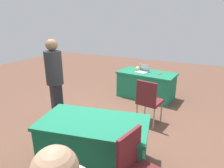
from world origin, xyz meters
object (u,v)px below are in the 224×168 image
person_presenter (55,78)px  table_back_left (94,142)px  yarn_ball (138,68)px  table_foreground (146,85)px  scissors_red (160,74)px  chair_by_pillar (149,99)px  laptop_silver (142,71)px

person_presenter → table_back_left: bearing=0.7°
yarn_ball → table_back_left: bearing=97.6°
table_foreground → scissors_red: (-0.36, 0.02, 0.36)m
table_foreground → yarn_ball: bearing=-16.2°
table_back_left → person_presenter: size_ratio=0.97×
person_presenter → chair_by_pillar: bearing=52.0°
table_foreground → table_back_left: 2.93m
chair_by_pillar → table_foreground: bearing=117.6°
table_back_left → laptop_silver: 2.92m
table_back_left → yarn_ball: (0.40, -3.01, 0.42)m
person_presenter → laptop_silver: size_ratio=4.55×
table_back_left → table_foreground: bearing=-87.9°
table_back_left → chair_by_pillar: size_ratio=1.74×
laptop_silver → yarn_ball: laptop_silver is taller
chair_by_pillar → laptop_silver: 1.54m
table_back_left → chair_by_pillar: chair_by_pillar is taller
person_presenter → yarn_ball: person_presenter is taller
table_back_left → scissors_red: (-0.26, -2.90, 0.36)m
table_foreground → laptop_silver: bearing=16.7°
yarn_ball → scissors_red: yarn_ball is taller
table_foreground → yarn_ball: yarn_ball is taller
laptop_silver → scissors_red: size_ratio=2.13×
table_foreground → scissors_red: bearing=176.7°
person_presenter → scissors_red: person_presenter is taller
scissors_red → yarn_ball: bearing=-83.7°
table_back_left → scissors_red: scissors_red is taller
person_presenter → laptop_silver: 2.42m
scissors_red → table_foreground: bearing=-77.7°
laptop_silver → yarn_ball: bearing=-19.9°
chair_by_pillar → laptop_silver: (0.61, -1.40, 0.20)m
scissors_red → laptop_silver: bearing=-72.6°
yarn_ball → scissors_red: 0.67m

